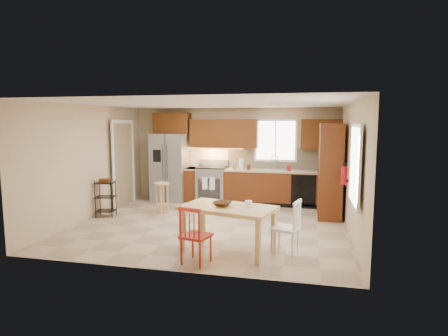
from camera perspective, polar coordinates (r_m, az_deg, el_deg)
The scene contains 33 objects.
floor at distance 7.92m, azimuth -1.94°, elevation -8.61°, with size 5.50×5.50×0.00m, color tan.
ceiling at distance 7.63m, azimuth -2.02°, elevation 9.78°, with size 5.50×5.00×0.02m, color silver.
wall_back at distance 10.10m, azimuth 1.60°, elevation 2.04°, with size 5.50×0.02×2.50m, color #CCB793.
wall_front at distance 5.31m, azimuth -8.79°, elevation -2.67°, with size 5.50×0.02×2.50m, color #CCB793.
wall_left at distance 8.77m, azimuth -19.64°, elevation 0.85°, with size 0.02×5.00×2.50m, color #CCB793.
wall_right at distance 7.47m, azimuth 18.88°, elevation -0.14°, with size 0.02×5.00×2.50m, color #CCB793.
refrigerator at distance 10.24m, azimuth -8.19°, elevation 0.12°, with size 0.92×0.75×1.82m, color gray.
range_stove at distance 10.02m, azimuth -1.86°, elevation -2.57°, with size 0.76×0.63×0.92m, color gray.
base_cabinet_narrow at distance 10.18m, azimuth -4.84°, elevation -2.49°, with size 0.30×0.60×0.90m, color #5B2A10.
base_cabinet_run at distance 9.74m, azimuth 8.72°, elevation -2.98°, with size 2.92×0.60×0.90m, color #5B2A10.
dishwasher at distance 9.44m, azimuth 11.99°, elevation -3.38°, with size 0.60×0.02×0.78m, color black.
backsplash at distance 9.93m, azimuth 8.91°, elevation 1.43°, with size 2.92×0.03×0.55m, color beige.
upper_over_fridge at distance 10.35m, azimuth -7.92°, elevation 6.81°, with size 1.00×0.35×0.55m, color #5D2E0F.
upper_left_block at distance 9.94m, azimuth -0.01°, elevation 5.28°, with size 1.80×0.35×0.75m, color #5D2E0F.
upper_right_block at distance 9.71m, azimuth 14.60°, elevation 5.00°, with size 1.00×0.35×0.75m, color #5D2E0F.
window_back at distance 9.90m, azimuth 7.86°, elevation 4.19°, with size 1.12×0.04×1.12m, color white.
sink at distance 9.69m, azimuth 7.64°, elevation -0.56°, with size 0.62×0.46×0.16m, color gray.
undercab_glow at distance 10.01m, azimuth -1.71°, elevation 3.02°, with size 1.60×0.30×0.01m, color #FFBF66.
soap_bottle at distance 9.55m, azimuth 9.87°, elevation 0.10°, with size 0.09×0.09×0.19m, color #AC0B16.
paper_towel at distance 9.73m, azimuth 2.64°, elevation 0.59°, with size 0.12×0.12×0.28m, color white.
canister_steel at distance 9.77m, azimuth 1.49°, elevation 0.33°, with size 0.11×0.11×0.18m, color gray.
canister_wood at distance 9.68m, azimuth 3.78°, elevation 0.13°, with size 0.10×0.10×0.14m, color #452612.
pantry at distance 8.66m, azimuth 15.88°, elevation -0.42°, with size 0.50×0.95×2.10m, color #5B2A10.
fire_extinguisher at distance 7.63m, azimuth 17.82°, elevation -1.10°, with size 0.12×0.12×0.36m, color #AC0B16.
window_right at distance 6.31m, azimuth 19.44°, elevation 0.38°, with size 0.04×1.02×1.32m, color white.
doorway at distance 9.87m, azimuth -15.18°, elevation 0.51°, with size 0.04×0.95×2.10m, color #8C7A59.
dining_table at distance 6.29m, azimuth 0.57°, elevation -9.28°, with size 1.52×0.85×0.74m, color tan, non-canonical shape.
chair_red at distance 5.75m, azimuth -4.28°, elevation -10.10°, with size 0.42×0.42×0.89m, color #AC281A, non-canonical shape.
chair_white at distance 6.20m, azimuth 9.40°, elevation -8.90°, with size 0.42×0.42×0.89m, color white, non-canonical shape.
table_bowl at distance 6.21m, azimuth -0.29°, elevation -5.87°, with size 0.31×0.31×0.08m, color #452612.
table_jar at distance 6.22m, azimuth 3.76°, elevation -5.60°, with size 0.11×0.11×0.13m, color white.
bar_stool at distance 8.92m, azimuth -9.44°, elevation -4.51°, with size 0.35×0.35×0.72m, color tan, non-canonical shape.
utility_cart at distance 8.88m, azimuth -17.60°, elevation -4.49°, with size 0.41×0.32×0.82m, color black, non-canonical shape.
Camera 1 is at (1.92, -7.37, 2.15)m, focal length 30.00 mm.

